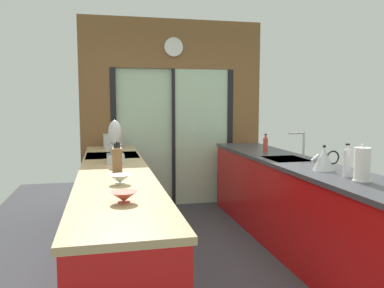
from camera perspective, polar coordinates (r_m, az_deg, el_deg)
ground_plane at (r=4.24m, az=1.73°, el=-14.97°), size 5.04×7.60×0.02m
back_wall_unit at (r=5.72m, az=-2.76°, el=6.17°), size 2.64×0.12×2.70m
left_counter_run at (r=3.53m, az=-11.01°, el=-11.35°), size 0.62×3.80×0.92m
right_counter_run at (r=4.15m, az=15.23°, el=-8.81°), size 0.62×3.80×0.92m
sink_faucet at (r=4.32m, az=15.66°, el=0.44°), size 0.19×0.02×0.28m
oven_range at (r=4.61m, az=-11.43°, el=-7.33°), size 0.60×0.60×0.92m
mixing_bowl_near at (r=2.38m, az=-9.94°, el=-7.59°), size 0.16×0.16×0.07m
mixing_bowl_far at (r=2.91m, az=-10.49°, el=-5.04°), size 0.16×0.16×0.07m
knife_block at (r=3.45m, az=-10.88°, el=-2.22°), size 0.08×0.14×0.26m
stand_mixer at (r=3.95m, az=-11.16°, el=-0.33°), size 0.17×0.27×0.42m
stock_pot at (r=5.19m, az=-11.54°, el=0.42°), size 0.24×0.24×0.21m
kettle at (r=3.63m, az=18.73°, el=-2.06°), size 0.28×0.19×0.23m
soap_bottle_near at (r=3.35m, az=21.70°, el=-2.56°), size 0.06×0.06×0.27m
soap_bottle_far at (r=4.75m, az=10.69°, el=-0.08°), size 0.06×0.06×0.22m
paper_towel_roll at (r=3.20m, az=23.61°, el=-2.81°), size 0.13×0.13×0.29m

